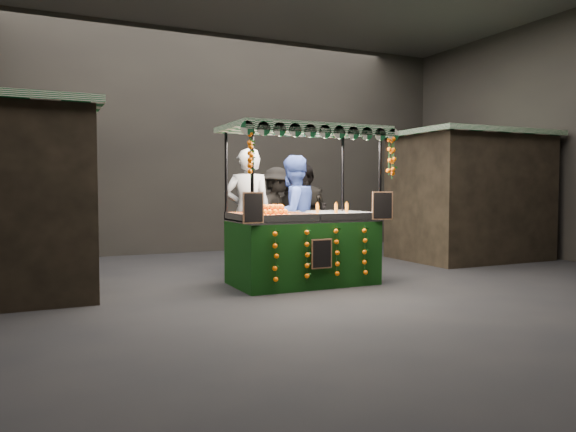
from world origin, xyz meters
name	(u,v)px	position (x,y,z in m)	size (l,w,h in m)	color
ground	(313,287)	(0.00, 0.00, 0.00)	(12.00, 12.00, 0.00)	black
market_hall	(314,55)	(0.00, 0.00, 3.38)	(12.10, 10.10, 5.05)	black
neighbour_stall_right	(469,195)	(4.40, 1.50, 1.31)	(3.00, 2.20, 2.60)	black
juice_stall	(304,236)	(-0.02, 0.26, 0.74)	(2.46, 1.44, 2.38)	black
vendor_grey	(248,213)	(-0.53, 1.30, 1.06)	(0.90, 0.74, 2.11)	gray
vendor_blue	(292,216)	(0.18, 1.10, 1.00)	(1.13, 0.97, 2.00)	navy
shopper_0	(64,217)	(-3.25, 3.32, 0.94)	(0.79, 0.63, 1.89)	#2D2725
shopper_1	(306,210)	(1.60, 3.38, 0.97)	(1.18, 1.20, 1.95)	black
shopper_2	(289,218)	(1.25, 3.49, 0.81)	(0.95, 0.40, 1.61)	black
shopper_3	(277,213)	(0.84, 3.21, 0.94)	(1.39, 1.32, 1.89)	#282420
shopper_4	(44,220)	(-3.57, 3.31, 0.90)	(0.91, 0.61, 1.80)	#282320
shopper_5	(314,225)	(1.15, 2.19, 0.75)	(0.67, 1.45, 1.51)	black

